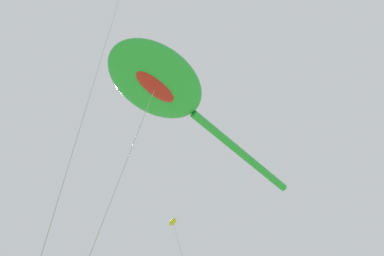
# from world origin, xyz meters

# --- Properties ---
(big_show_kite) EXTENTS (12.57, 5.33, 17.12)m
(big_show_kite) POSITION_xyz_m (1.56, 8.77, 16.51)
(big_show_kite) COLOR green
(big_show_kite) RESTS_ON ground
(small_kite_stunt_black) EXTENTS (2.90, 3.28, 13.62)m
(small_kite_stunt_black) POSITION_xyz_m (7.40, 11.24, 12.83)
(small_kite_stunt_black) COLOR yellow
(small_kite_stunt_black) RESTS_ON ground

